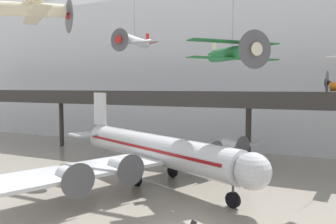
{
  "coord_description": "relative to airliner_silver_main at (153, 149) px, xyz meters",
  "views": [
    {
      "loc": [
        7.72,
        -19.03,
        9.71
      ],
      "look_at": [
        -3.48,
        5.49,
        7.63
      ],
      "focal_mm": 35.0,
      "sensor_mm": 36.0,
      "label": 1
    }
  ],
  "objects": [
    {
      "name": "airliner_silver_main",
      "position": [
        0.0,
        0.0,
        0.0
      ],
      "size": [
        25.65,
        30.2,
        8.97
      ],
      "rotation": [
        0.0,
        0.0,
        -0.42
      ],
      "color": "silver",
      "rests_on": "ground"
    },
    {
      "name": "suspended_plane_green_biplane",
      "position": [
        8.04,
        0.34,
        9.54
      ],
      "size": [
        7.63,
        7.69,
        9.9
      ],
      "rotation": [
        0.0,
        0.0,
        5.52
      ],
      "color": "#1E6B33"
    },
    {
      "name": "suspended_plane_silver_racer",
      "position": [
        -4.88,
        4.71,
        11.91
      ],
      "size": [
        7.39,
        6.06,
        7.52
      ],
      "rotation": [
        0.0,
        0.0,
        4.58
      ],
      "color": "silver"
    },
    {
      "name": "mezzanine_walkway",
      "position": [
        7.52,
        10.47,
        4.26
      ],
      "size": [
        110.0,
        3.2,
        9.17
      ],
      "color": "#2D2B28",
      "rests_on": "ground"
    },
    {
      "name": "hangar_back_wall",
      "position": [
        7.52,
        20.54,
        9.06
      ],
      "size": [
        140.0,
        3.0,
        24.66
      ],
      "color": "silver",
      "rests_on": "ground"
    },
    {
      "name": "suspended_plane_cream_biplane",
      "position": [
        -10.73,
        -5.35,
        14.08
      ],
      "size": [
        8.93,
        8.28,
        5.92
      ],
      "rotation": [
        0.0,
        0.0,
        0.94
      ],
      "color": "beige"
    }
  ]
}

